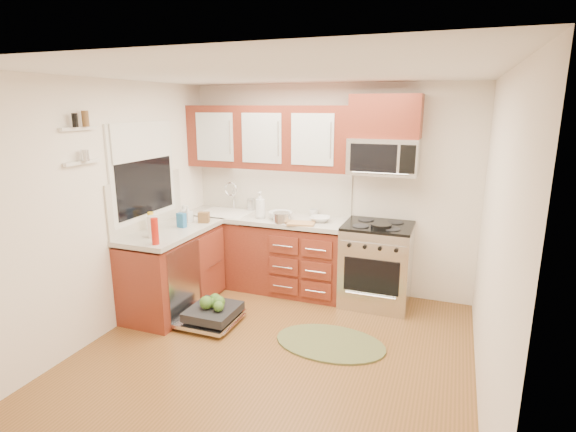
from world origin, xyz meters
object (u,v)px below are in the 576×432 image
at_px(rug, 330,343).
at_px(cutting_board, 301,223).
at_px(sink, 226,222).
at_px(bowl_b, 280,215).
at_px(cup, 314,213).
at_px(skillet, 381,226).
at_px(paper_towel_roll, 153,227).
at_px(bowl_a, 320,219).
at_px(upper_cabinets, 267,137).
at_px(stock_pot, 282,218).
at_px(dishwasher, 210,315).
at_px(microwave, 384,156).
at_px(range, 376,264).

xyz_separation_m(rug, cutting_board, (-0.61, 0.88, 0.93)).
distance_m(sink, bowl_b, 0.79).
height_order(rug, cup, cup).
distance_m(skillet, bowl_b, 1.21).
distance_m(bowl_b, cup, 0.43).
xyz_separation_m(paper_towel_roll, bowl_a, (1.43, 1.23, -0.08)).
xyz_separation_m(sink, skillet, (1.98, -0.12, 0.17)).
relative_size(cutting_board, bowl_a, 1.29).
bearing_deg(cup, sink, -168.19).
xyz_separation_m(skillet, paper_towel_roll, (-2.16, -1.11, 0.07)).
distance_m(upper_cabinets, cup, 1.08).
bearing_deg(skillet, stock_pot, -175.84).
height_order(dishwasher, paper_towel_roll, paper_towel_roll).
xyz_separation_m(bowl_a, bowl_b, (-0.47, -0.06, 0.02)).
distance_m(upper_cabinets, cutting_board, 1.15).
bearing_deg(stock_pot, cup, 59.13).
relative_size(rug, cup, 9.86).
bearing_deg(microwave, stock_pot, -163.11).
relative_size(microwave, sink, 1.23).
height_order(rug, skillet, skillet).
xyz_separation_m(cutting_board, paper_towel_roll, (-1.26, -1.03, 0.10)).
height_order(microwave, skillet, microwave).
bearing_deg(bowl_b, dishwasher, -109.83).
bearing_deg(cup, bowl_a, -57.39).
distance_m(microwave, bowl_a, 1.02).
bearing_deg(skillet, bowl_b, 177.10).
relative_size(skillet, bowl_b, 0.79).
bearing_deg(upper_cabinets, range, -5.89).
bearing_deg(rug, sink, 147.37).
relative_size(upper_cabinets, rug, 1.90).
height_order(bowl_a, bowl_b, bowl_b).
relative_size(stock_pot, bowl_b, 0.69).
relative_size(skillet, cutting_board, 0.74).
relative_size(range, cutting_board, 3.10).
distance_m(sink, bowl_a, 1.26).
bearing_deg(bowl_b, bowl_a, 6.79).
bearing_deg(dishwasher, range, 36.27).
height_order(microwave, cutting_board, microwave).
relative_size(rug, bowl_b, 3.76).
xyz_separation_m(upper_cabinets, sink, (-0.52, -0.16, -1.07)).
bearing_deg(range, cutting_board, -166.07).
relative_size(dishwasher, stock_pot, 3.54).
bearing_deg(stock_pot, microwave, 16.89).
xyz_separation_m(microwave, sink, (-1.93, -0.13, -0.90)).
distance_m(dishwasher, bowl_b, 1.43).
bearing_deg(upper_cabinets, bowl_b, -40.37).
distance_m(range, paper_towel_roll, 2.51).
bearing_deg(cup, range, -14.85).
distance_m(upper_cabinets, dishwasher, 2.19).
bearing_deg(rug, paper_towel_roll, -175.60).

